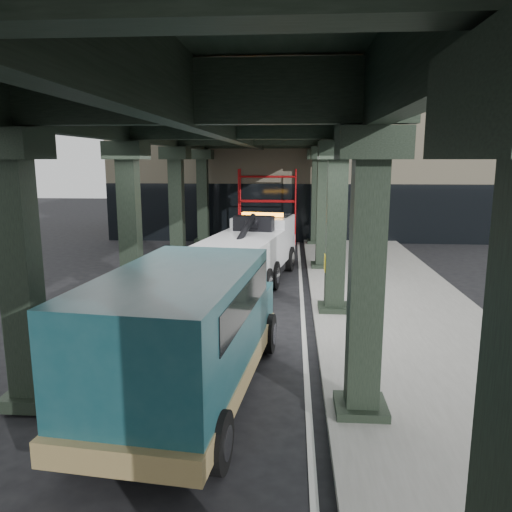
% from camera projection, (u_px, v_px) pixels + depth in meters
% --- Properties ---
extents(ground, '(90.00, 90.00, 0.00)m').
position_uv_depth(ground, '(238.00, 336.00, 12.92)').
color(ground, black).
rests_on(ground, ground).
extents(sidewalk, '(5.00, 40.00, 0.15)m').
position_uv_depth(sidewalk, '(399.00, 314.00, 14.54)').
color(sidewalk, gray).
rests_on(sidewalk, ground).
extents(lane_stripe, '(0.12, 38.00, 0.01)m').
position_uv_depth(lane_stripe, '(303.00, 314.00, 14.76)').
color(lane_stripe, silver).
rests_on(lane_stripe, ground).
extents(viaduct, '(7.40, 32.00, 6.40)m').
position_uv_depth(viaduct, '(231.00, 124.00, 13.87)').
color(viaduct, black).
rests_on(viaduct, ground).
extents(building, '(22.00, 10.00, 8.00)m').
position_uv_depth(building, '(303.00, 167.00, 31.60)').
color(building, '#C6B793').
rests_on(building, ground).
extents(scaffolding, '(3.08, 0.88, 4.00)m').
position_uv_depth(scaffolding, '(267.00, 205.00, 26.86)').
color(scaffolding, red).
rests_on(scaffolding, ground).
extents(tow_truck, '(3.37, 7.99, 2.55)m').
position_uv_depth(tow_truck, '(252.00, 249.00, 18.42)').
color(tow_truck, black).
rests_on(tow_truck, ground).
extents(towed_van, '(3.12, 6.59, 2.58)m').
position_uv_depth(towed_van, '(186.00, 331.00, 9.22)').
color(towed_van, '#133E46').
rests_on(towed_van, ground).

